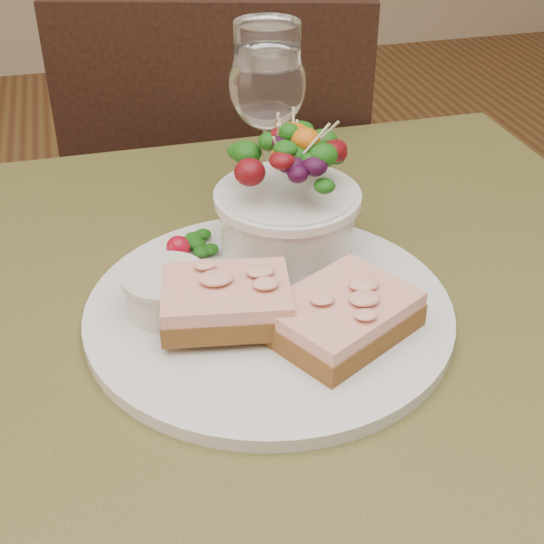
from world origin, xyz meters
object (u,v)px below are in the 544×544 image
object	(u,v)px
cafe_table	(270,431)
wine_glass	(267,90)
sandwich_back	(226,301)
ramekin	(166,290)
chair_far	(231,312)
sandwich_front	(342,316)
dinner_plate	(269,311)
salad_bowl	(287,194)

from	to	relation	value
cafe_table	wine_glass	xyz separation A→B (m)	(0.06, 0.23, 0.22)
sandwich_back	ramekin	size ratio (longest dim) A/B	1.74
chair_far	wine_glass	size ratio (longest dim) A/B	5.14
cafe_table	chair_far	xyz separation A→B (m)	(0.09, 0.65, -0.36)
cafe_table	wine_glass	distance (m)	0.33
sandwich_front	ramekin	bearing A→B (deg)	124.48
chair_far	dinner_plate	bearing A→B (deg)	97.94
sandwich_back	cafe_table	bearing A→B (deg)	-18.32
ramekin	wine_glass	xyz separation A→B (m)	(0.13, 0.18, 0.09)
sandwich_front	wine_glass	world-z (taller)	wine_glass
cafe_table	chair_far	world-z (taller)	chair_far
ramekin	wine_glass	size ratio (longest dim) A/B	0.37
sandwich_back	wine_glass	size ratio (longest dim) A/B	0.65
chair_far	cafe_table	bearing A→B (deg)	97.68
dinner_plate	wine_glass	distance (m)	0.24
ramekin	sandwich_front	bearing A→B (deg)	-26.43
sandwich_front	wine_glass	distance (m)	0.27
chair_far	dinner_plate	world-z (taller)	chair_far
ramekin	cafe_table	bearing A→B (deg)	-32.38
ramekin	chair_far	bearing A→B (deg)	74.27
cafe_table	sandwich_back	size ratio (longest dim) A/B	7.08
ramekin	salad_bowl	xyz separation A→B (m)	(0.12, 0.06, 0.04)
sandwich_front	sandwich_back	size ratio (longest dim) A/B	1.22
salad_bowl	chair_far	bearing A→B (deg)	84.79
sandwich_back	wine_glass	world-z (taller)	wine_glass
chair_far	sandwich_front	size ratio (longest dim) A/B	6.55
sandwich_front	salad_bowl	bearing A→B (deg)	64.77
dinner_plate	ramekin	xyz separation A→B (m)	(-0.08, 0.02, 0.03)
cafe_table	ramekin	world-z (taller)	ramekin
chair_far	sandwich_front	bearing A→B (deg)	102.48
sandwich_front	cafe_table	bearing A→B (deg)	133.87
sandwich_front	salad_bowl	xyz separation A→B (m)	(-0.01, 0.13, 0.04)
cafe_table	ramekin	bearing A→B (deg)	147.62
cafe_table	sandwich_back	distance (m)	0.14
sandwich_back	salad_bowl	bearing A→B (deg)	60.52
dinner_plate	ramekin	size ratio (longest dim) A/B	4.72
cafe_table	chair_far	bearing A→B (deg)	81.73
wine_glass	cafe_table	bearing A→B (deg)	-104.05
dinner_plate	sandwich_back	distance (m)	0.05
sandwich_back	ramekin	world-z (taller)	sandwich_back
wine_glass	chair_far	bearing A→B (deg)	84.99
sandwich_front	ramekin	xyz separation A→B (m)	(-0.13, 0.06, 0.00)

